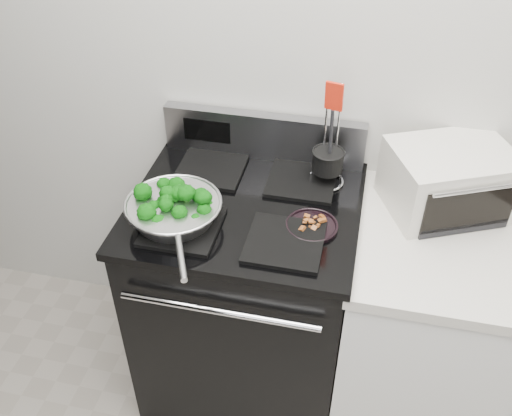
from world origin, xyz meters
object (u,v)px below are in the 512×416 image
(skillet, at_px, (174,210))
(bacon_plate, at_px, (312,223))
(gas_range, at_px, (247,295))
(utensil_holder, at_px, (327,166))
(toaster_oven, at_px, (448,180))

(skillet, height_order, bacon_plate, skillet)
(gas_range, height_order, utensil_holder, utensil_holder)
(skillet, height_order, toaster_oven, toaster_oven)
(bacon_plate, height_order, toaster_oven, toaster_oven)
(gas_range, relative_size, toaster_oven, 2.36)
(bacon_plate, height_order, utensil_holder, utensil_holder)
(gas_range, bearing_deg, skillet, -144.02)
(skillet, relative_size, bacon_plate, 2.78)
(gas_range, bearing_deg, toaster_oven, 14.52)
(bacon_plate, xyz_separation_m, toaster_oven, (0.43, 0.25, 0.07))
(skillet, distance_m, toaster_oven, 0.93)
(toaster_oven, bearing_deg, gas_range, 170.05)
(gas_range, xyz_separation_m, toaster_oven, (0.67, 0.17, 0.55))
(utensil_holder, bearing_deg, gas_range, -131.25)
(toaster_oven, bearing_deg, utensil_holder, 154.31)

